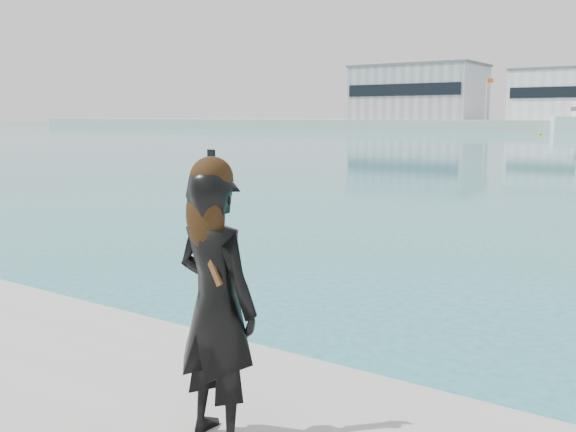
% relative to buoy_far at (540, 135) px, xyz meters
% --- Properties ---
extents(warehouse_grey_left, '(26.52, 16.36, 11.50)m').
position_rel_buoy_far_xyz_m(warehouse_grey_left, '(-33.43, 32.69, 7.76)').
color(warehouse_grey_left, gray).
rests_on(warehouse_grey_left, far_quay).
extents(flagpole_left, '(1.28, 0.16, 8.00)m').
position_rel_buoy_far_xyz_m(flagpole_left, '(-16.34, 25.71, 6.54)').
color(flagpole_left, silver).
rests_on(flagpole_left, far_quay).
extents(buoy_far, '(0.50, 0.50, 0.50)m').
position_rel_buoy_far_xyz_m(buoy_far, '(0.00, 0.00, 0.00)').
color(buoy_far, yellow).
rests_on(buoy_far, ground).
extents(woman, '(0.60, 0.43, 1.64)m').
position_rel_buoy_far_xyz_m(woman, '(21.23, -95.62, 1.63)').
color(woman, black).
rests_on(woman, near_quay).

